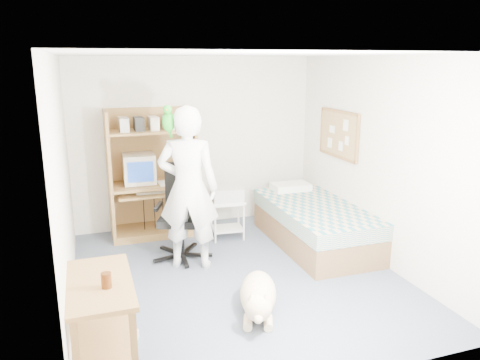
{
  "coord_description": "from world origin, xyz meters",
  "views": [
    {
      "loc": [
        -1.58,
        -4.74,
        2.44
      ],
      "look_at": [
        0.16,
        0.39,
        1.05
      ],
      "focal_mm": 35.0,
      "sensor_mm": 36.0,
      "label": 1
    }
  ],
  "objects": [
    {
      "name": "crt_monitor",
      "position": [
        -0.87,
        1.75,
        0.98
      ],
      "size": [
        0.45,
        0.48,
        0.41
      ],
      "rotation": [
        0.0,
        0.0,
        -0.04
      ],
      "color": "beige",
      "rests_on": "computer_hutch"
    },
    {
      "name": "wall_back",
      "position": [
        0.0,
        2.0,
        1.25
      ],
      "size": [
        3.6,
        0.02,
        2.5
      ],
      "primitive_type": "cube",
      "color": "beige",
      "rests_on": "floor"
    },
    {
      "name": "drink_glass",
      "position": [
        -1.5,
        -1.32,
        0.81
      ],
      "size": [
        0.08,
        0.08,
        0.12
      ],
      "primitive_type": "cylinder",
      "color": "#401F0A",
      "rests_on": "side_desk"
    },
    {
      "name": "office_chair",
      "position": [
        -0.48,
        0.79,
        0.42
      ],
      "size": [
        0.68,
        0.68,
        1.18
      ],
      "rotation": [
        0.0,
        0.0,
        -0.37
      ],
      "color": "black",
      "rests_on": "floor"
    },
    {
      "name": "floor",
      "position": [
        0.0,
        0.0,
        0.0
      ],
      "size": [
        4.0,
        4.0,
        0.0
      ],
      "primitive_type": "plane",
      "color": "#46505F",
      "rests_on": "ground"
    },
    {
      "name": "printer",
      "position": [
        0.25,
        1.22,
        0.64
      ],
      "size": [
        0.45,
        0.36,
        0.18
      ],
      "primitive_type": "cube",
      "rotation": [
        0.0,
        0.0,
        -0.09
      ],
      "color": "#AEADA9",
      "rests_on": "printer_cart"
    },
    {
      "name": "wall_right",
      "position": [
        1.8,
        0.0,
        1.25
      ],
      "size": [
        0.02,
        4.0,
        2.5
      ],
      "primitive_type": "cube",
      "color": "beige",
      "rests_on": "floor"
    },
    {
      "name": "wall_left",
      "position": [
        -1.8,
        0.0,
        1.25
      ],
      "size": [
        0.02,
        4.0,
        2.5
      ],
      "primitive_type": "cube",
      "color": "beige",
      "rests_on": "floor"
    },
    {
      "name": "pencil_cup",
      "position": [
        -0.34,
        1.65,
        0.82
      ],
      "size": [
        0.08,
        0.08,
        0.12
      ],
      "primitive_type": "cylinder",
      "color": "yellow",
      "rests_on": "computer_hutch"
    },
    {
      "name": "ceiling",
      "position": [
        0.0,
        0.0,
        2.5
      ],
      "size": [
        3.6,
        4.0,
        0.02
      ],
      "primitive_type": "cube",
      "color": "white",
      "rests_on": "wall_back"
    },
    {
      "name": "corkboard",
      "position": [
        1.77,
        0.9,
        1.45
      ],
      "size": [
        0.04,
        0.94,
        0.66
      ],
      "color": "olive",
      "rests_on": "wall_right"
    },
    {
      "name": "printer_cart",
      "position": [
        0.25,
        1.22,
        0.37
      ],
      "size": [
        0.49,
        0.41,
        0.55
      ],
      "rotation": [
        0.0,
        0.0,
        -0.09
      ],
      "color": "silver",
      "rests_on": "floor"
    },
    {
      "name": "computer_hutch",
      "position": [
        -0.7,
        1.74,
        0.82
      ],
      "size": [
        1.2,
        0.63,
        1.8
      ],
      "color": "brown",
      "rests_on": "floor"
    },
    {
      "name": "person",
      "position": [
        -0.45,
        0.48,
        0.98
      ],
      "size": [
        0.83,
        0.69,
        1.96
      ],
      "primitive_type": "imported",
      "rotation": [
        0.0,
        0.0,
        2.77
      ],
      "color": "white",
      "rests_on": "floor"
    },
    {
      "name": "bed",
      "position": [
        1.3,
        0.62,
        0.29
      ],
      "size": [
        1.02,
        2.02,
        0.66
      ],
      "color": "brown",
      "rests_on": "floor"
    },
    {
      "name": "keyboard",
      "position": [
        -0.73,
        1.58,
        0.67
      ],
      "size": [
        0.45,
        0.16,
        0.03
      ],
      "primitive_type": "cube",
      "rotation": [
        0.0,
        0.0,
        -0.01
      ],
      "color": "beige",
      "rests_on": "computer_hutch"
    },
    {
      "name": "parrot",
      "position": [
        -0.66,
        0.49,
        1.79
      ],
      "size": [
        0.14,
        0.25,
        0.4
      ],
      "rotation": [
        0.0,
        0.0,
        -0.37
      ],
      "color": "#148F1A",
      "rests_on": "person"
    },
    {
      "name": "floor_box_b",
      "position": [
        -1.36,
        -0.95,
        0.04
      ],
      "size": [
        0.25,
        0.27,
        0.08
      ],
      "primitive_type": "cube",
      "rotation": [
        0.0,
        0.0,
        -0.4
      ],
      "color": "beige",
      "rests_on": "floor"
    },
    {
      "name": "dog",
      "position": [
        -0.06,
        -0.83,
        0.19
      ],
      "size": [
        0.61,
        1.09,
        0.42
      ],
      "rotation": [
        0.0,
        0.0,
        -0.36
      ],
      "color": "#CAB088",
      "rests_on": "floor"
    },
    {
      "name": "side_desk",
      "position": [
        -1.55,
        -1.2,
        0.49
      ],
      "size": [
        0.5,
        1.0,
        0.75
      ],
      "color": "brown",
      "rests_on": "floor"
    }
  ]
}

